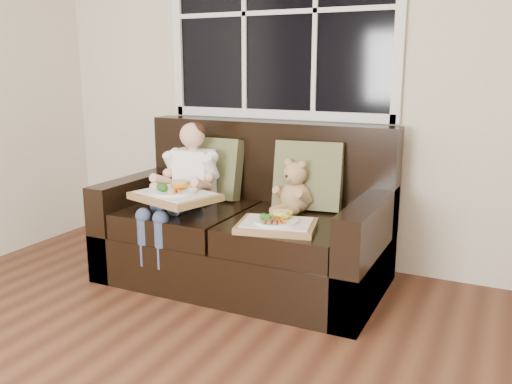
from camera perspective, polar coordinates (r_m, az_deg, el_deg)
The scene contains 8 objects.
window_back at distance 3.69m, azimuth 2.49°, elevation 18.37°, with size 1.62×0.04×1.37m.
loveseat at distance 3.40m, azimuth -0.83°, elevation -4.01°, with size 1.70×0.92×0.96m.
pillow_left at distance 3.61m, azimuth -4.58°, elevation 2.51°, with size 0.40×0.19×0.41m.
pillow_right at distance 3.32m, azimuth 5.53°, elevation 1.71°, with size 0.44×0.24×0.43m.
child at distance 3.41m, azimuth -7.41°, elevation 1.46°, with size 0.35×0.59×0.80m.
teddy_bear at distance 3.26m, azimuth 4.11°, elevation 0.15°, with size 0.23×0.27×0.33m.
tray_left at distance 3.21m, azimuth -8.51°, elevation -0.26°, with size 0.55×0.47×0.11m.
tray_right at distance 2.93m, azimuth 2.21°, elevation -3.37°, with size 0.48×0.40×0.10m.
Camera 1 is at (0.95, -0.89, 1.31)m, focal length 38.00 mm.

